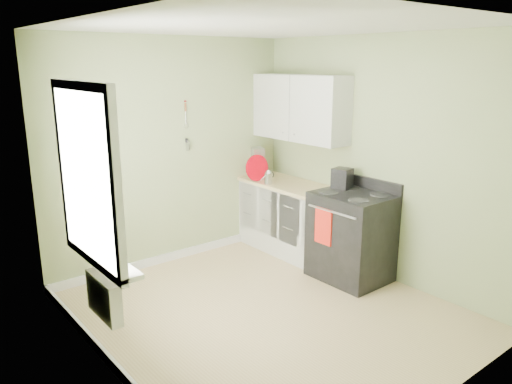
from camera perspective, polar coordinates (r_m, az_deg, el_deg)
floor at (r=5.08m, az=1.40°, el=-13.68°), size 3.20×3.60×0.02m
ceiling at (r=4.48m, az=1.62°, el=18.58°), size 3.20×3.60×0.02m
wall_back at (r=6.06m, az=-9.66°, el=4.45°), size 3.20×0.02×2.70m
wall_left at (r=3.79m, az=-17.42°, el=-2.16°), size 0.02×3.60×2.70m
wall_right at (r=5.75m, az=13.87°, el=3.68°), size 0.02×3.60×2.70m
base_cabinets at (r=6.40m, az=4.55°, el=-3.30°), size 0.60×1.60×0.87m
countertop at (r=6.26m, az=4.57°, el=0.65°), size 0.64×1.60×0.04m
upper_cabinets at (r=6.27m, az=5.03°, el=9.55°), size 0.35×1.40×0.80m
window at (r=4.03m, az=-18.87°, el=1.63°), size 0.06×1.14×1.44m
window_sill at (r=4.24m, az=-17.19°, el=-7.07°), size 0.18×1.14×0.04m
radiator at (r=4.32m, az=-16.98°, el=-11.43°), size 0.12×0.50×0.35m
wall_utensils at (r=6.10m, az=-7.96°, el=6.63°), size 0.02×0.14×0.58m
stove at (r=5.74m, az=10.93°, el=-4.91°), size 0.73×0.82×1.12m
stand_mixer at (r=6.75m, az=0.08°, el=3.46°), size 0.33×0.40×0.43m
kettle at (r=6.26m, az=1.41°, el=1.73°), size 0.18×0.10×0.18m
coffee_maker at (r=5.80m, az=9.79°, el=1.06°), size 0.22×0.23×0.32m
red_tray at (r=6.42m, az=0.11°, el=2.78°), size 0.34×0.08×0.34m
jar at (r=5.72m, az=8.81°, el=-0.23°), size 0.07×0.07×0.08m
plant_a at (r=3.95m, az=-15.76°, el=-6.07°), size 0.17×0.14×0.28m
plant_b at (r=4.21m, az=-17.37°, el=-4.86°), size 0.18×0.20×0.29m
plant_c at (r=4.46m, az=-18.66°, el=-3.98°), size 0.18×0.18×0.28m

